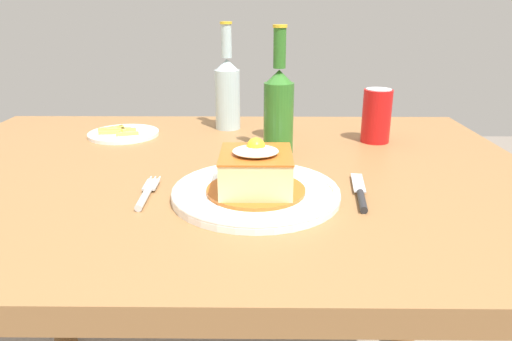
{
  "coord_description": "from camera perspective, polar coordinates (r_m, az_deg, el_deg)",
  "views": [
    {
      "loc": [
        0.08,
        -0.87,
        1.04
      ],
      "look_at": [
        0.08,
        -0.13,
        0.78
      ],
      "focal_mm": 32.65,
      "sensor_mm": 36.0,
      "label": 1
    }
  ],
  "objects": [
    {
      "name": "beer_bottle_clear",
      "position": [
        1.2,
        -3.59,
        9.8
      ],
      "size": [
        0.06,
        0.06,
        0.27
      ],
      "color": "#ADC6CC",
      "rests_on": "dining_table"
    },
    {
      "name": "knife",
      "position": [
        0.79,
        12.72,
        -2.99
      ],
      "size": [
        0.04,
        0.17,
        0.01
      ],
      "color": "#262628",
      "rests_on": "dining_table"
    },
    {
      "name": "main_plate",
      "position": [
        0.77,
        -0.01,
        -2.66
      ],
      "size": [
        0.28,
        0.28,
        0.02
      ],
      "color": "white",
      "rests_on": "dining_table"
    },
    {
      "name": "beer_bottle_green",
      "position": [
        0.99,
        2.8,
        7.8
      ],
      "size": [
        0.06,
        0.06,
        0.27
      ],
      "color": "#2D6B23",
      "rests_on": "dining_table"
    },
    {
      "name": "soda_can",
      "position": [
        1.12,
        14.56,
        6.51
      ],
      "size": [
        0.07,
        0.07,
        0.12
      ],
      "color": "red",
      "rests_on": "dining_table"
    },
    {
      "name": "fork",
      "position": [
        0.79,
        -13.33,
        -2.83
      ],
      "size": [
        0.02,
        0.14,
        0.01
      ],
      "color": "silver",
      "rests_on": "dining_table"
    },
    {
      "name": "sandwich_meal",
      "position": [
        0.76,
        -0.02,
        -0.18
      ],
      "size": [
        0.16,
        0.16,
        0.09
      ],
      "color": "#B75B1E",
      "rests_on": "main_plate"
    },
    {
      "name": "side_plate_fries",
      "position": [
        1.19,
        -15.96,
        4.38
      ],
      "size": [
        0.17,
        0.17,
        0.02
      ],
      "color": "white",
      "rests_on": "dining_table"
    },
    {
      "name": "drinking_glass",
      "position": [
        1.12,
        2.84,
        6.31
      ],
      "size": [
        0.07,
        0.07,
        0.1
      ],
      "color": "#3F2314",
      "rests_on": "dining_table"
    },
    {
      "name": "dining_table",
      "position": [
        0.96,
        -4.57,
        -5.66
      ],
      "size": [
        1.25,
        0.91,
        0.74
      ],
      "color": "olive",
      "rests_on": "ground_plane"
    }
  ]
}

